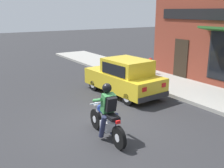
% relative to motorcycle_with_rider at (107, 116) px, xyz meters
% --- Properties ---
extents(ground_plane, '(80.00, 80.00, 0.00)m').
position_rel_motorcycle_with_rider_xyz_m(ground_plane, '(0.31, 0.76, -0.68)').
color(ground_plane, '#2B2B2D').
extents(sidewalk_curb, '(2.60, 22.00, 0.14)m').
position_rel_motorcycle_with_rider_xyz_m(sidewalk_curb, '(5.48, 3.76, -0.61)').
color(sidewalk_curb, '#9E9B93').
rests_on(sidewalk_curb, ground).
extents(motorcycle_with_rider, '(0.59, 2.02, 1.62)m').
position_rel_motorcycle_with_rider_xyz_m(motorcycle_with_rider, '(0.00, 0.00, 0.00)').
color(motorcycle_with_rider, black).
rests_on(motorcycle_with_rider, ground).
extents(car_hatchback, '(1.87, 3.87, 1.57)m').
position_rel_motorcycle_with_rider_xyz_m(car_hatchback, '(2.77, 3.05, 0.09)').
color(car_hatchback, black).
rests_on(car_hatchback, ground).
extents(fire_hydrant, '(0.36, 0.24, 0.88)m').
position_rel_motorcycle_with_rider_xyz_m(fire_hydrant, '(5.92, 5.00, -0.11)').
color(fire_hydrant, red).
rests_on(fire_hydrant, sidewalk_curb).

